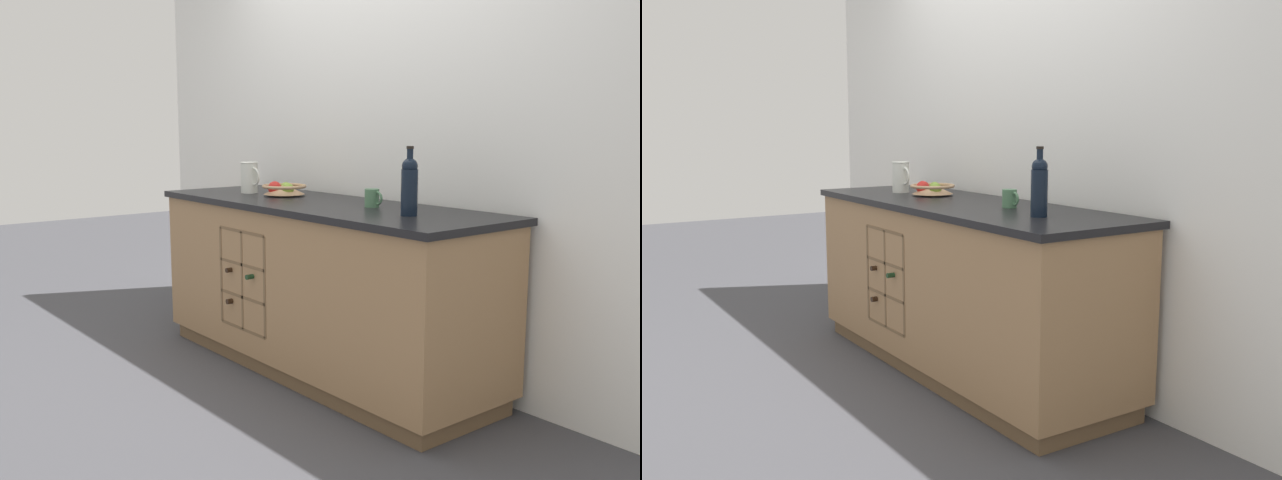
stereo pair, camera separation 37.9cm
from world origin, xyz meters
TOP-DOWN VIEW (x-y plane):
  - ground_plane at (0.00, 0.00)m, footprint 14.00×14.00m
  - back_wall at (0.00, 0.40)m, footprint 4.55×0.06m
  - kitchen_island at (-0.00, -0.00)m, footprint 2.19×0.73m
  - fruit_bowl at (-0.39, 0.05)m, footprint 0.26×0.26m
  - white_pitcher at (-0.65, -0.02)m, footprint 0.16×0.11m
  - ceramic_mug at (0.34, 0.06)m, footprint 0.11×0.07m
  - standing_wine_bottle at (0.68, -0.03)m, footprint 0.08×0.08m

SIDE VIEW (x-z plane):
  - ground_plane at x=0.00m, z-range 0.00..0.00m
  - kitchen_island at x=0.00m, z-range 0.01..0.93m
  - fruit_bowl at x=-0.39m, z-range 0.92..1.00m
  - ceramic_mug at x=0.34m, z-range 0.92..1.01m
  - white_pitcher at x=-0.65m, z-range 0.93..1.11m
  - standing_wine_bottle at x=0.68m, z-range 0.90..1.22m
  - back_wall at x=0.00m, z-range 0.00..2.55m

